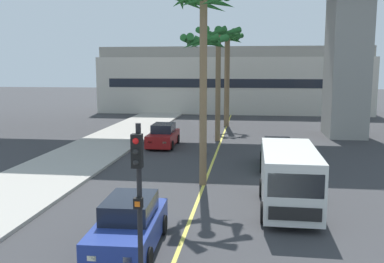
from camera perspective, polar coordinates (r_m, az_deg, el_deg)
The scene contains 12 objects.
sidewalk_left at distance 20.55m, azimuth -22.09°, elevation -7.22°, with size 4.80×80.00×0.15m, color #ADA89E.
lane_stripe_center at distance 25.79m, azimuth 2.93°, elevation -3.62°, with size 0.14×56.00×0.01m, color #DBCC4C.
pier_building_backdrop at distance 52.99m, azimuth 5.42°, elevation 6.76°, with size 31.69×8.04×7.76m.
car_queue_front at distance 13.32m, azimuth -8.32°, elevation -12.28°, with size 1.94×4.16×1.56m.
car_queue_second at distance 29.71m, azimuth -3.84°, elevation -0.61°, with size 1.87×4.12×1.56m.
car_queue_third at distance 23.79m, azimuth 11.23°, elevation -3.05°, with size 1.92×4.14×1.56m.
delivery_van at distance 16.85m, azimuth 12.74°, elevation -5.92°, with size 2.20×5.27×2.36m.
traffic_light_median_near at distance 9.85m, azimuth -7.10°, elevation -7.56°, with size 0.24×0.37×4.20m.
palm_tree_near_median at distance 26.37m, azimuth 1.64°, elevation 10.40°, with size 2.96×3.00×7.49m.
palm_tree_mid_median at distance 19.59m, azimuth 1.51°, elevation 14.31°, with size 3.13×3.14×8.94m.
palm_tree_far_median at distance 31.65m, azimuth 3.50°, elevation 10.99°, with size 3.32×3.44×8.35m.
palm_tree_farthest_median at distance 39.62m, azimuth 4.73°, elevation 10.24°, with size 2.98×2.97×8.55m.
Camera 1 is at (2.01, -1.13, 5.44)m, focal length 40.26 mm.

